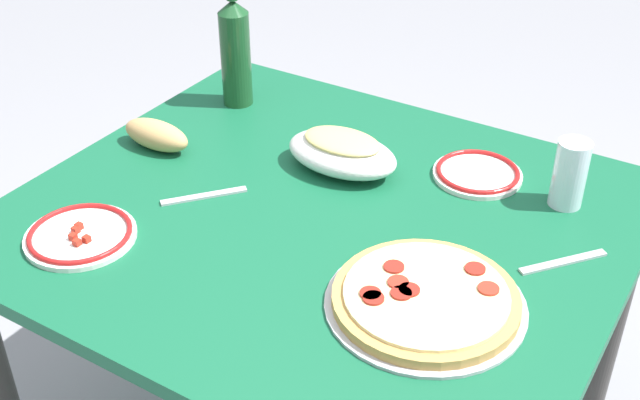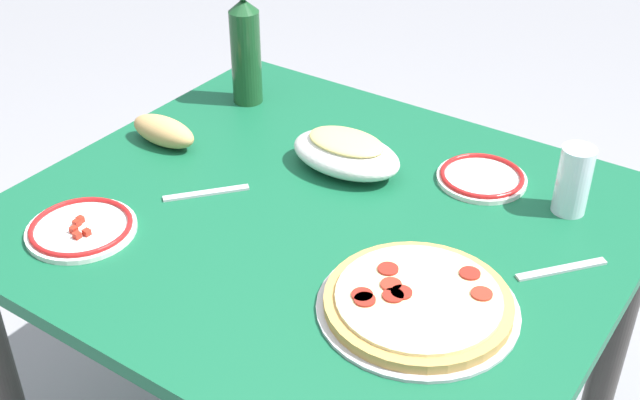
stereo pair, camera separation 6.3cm
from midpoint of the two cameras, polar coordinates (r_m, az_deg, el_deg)
The scene contains 10 objects.
dining_table at distance 1.63m, azimuth -1.10°, elevation -4.57°, with size 1.12×1.00×0.75m.
pepperoni_pizza at distance 1.34m, azimuth 6.03°, elevation -6.90°, with size 0.33×0.33×0.03m.
baked_pasta_dish at distance 1.67m, azimuth 0.48°, elevation 3.39°, with size 0.24×0.15×0.08m.
wine_bottle at distance 1.92m, azimuth -6.86°, elevation 10.28°, with size 0.07×0.07×0.32m.
water_glass at distance 1.61m, azimuth 15.94°, elevation 1.75°, with size 0.06×0.06×0.14m, color silver.
side_plate_near at distance 1.56m, azimuth -17.46°, elevation -2.35°, with size 0.20×0.20×0.02m.
side_plate_far at distance 1.69m, azimuth 9.87°, elevation 1.84°, with size 0.18×0.18×0.02m.
bread_loaf at distance 1.80m, azimuth -12.31°, elevation 4.44°, with size 0.16×0.07×0.06m, color tan.
fork_left at distance 1.48m, azimuth 15.42°, elevation -4.19°, with size 0.17×0.02×0.01m, color #B7B7BC.
fork_right at distance 1.62m, azimuth -9.17°, elevation 0.26°, with size 0.17×0.02×0.01m, color #B7B7BC.
Camera 1 is at (0.67, -1.10, 1.63)m, focal length 45.97 mm.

